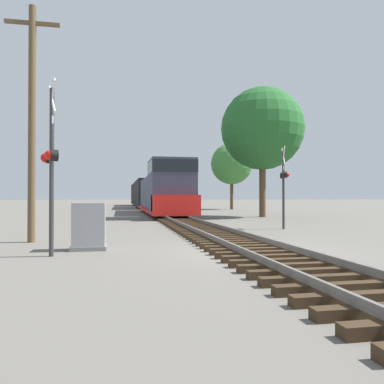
% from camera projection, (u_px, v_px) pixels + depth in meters
% --- Properties ---
extents(ground_plane, '(400.00, 400.00, 0.00)m').
position_uv_depth(ground_plane, '(252.00, 252.00, 10.48)').
color(ground_plane, '#666059').
extents(rail_track_bed, '(2.60, 160.00, 0.31)m').
position_uv_depth(rail_track_bed, '(252.00, 247.00, 10.48)').
color(rail_track_bed, '#382819').
rests_on(rail_track_bed, ground).
extents(freight_train, '(3.15, 51.21, 4.24)m').
position_uv_depth(freight_train, '(148.00, 194.00, 48.88)').
color(freight_train, '#33384C').
rests_on(freight_train, ground).
extents(crossing_signal_near, '(0.58, 1.00, 4.56)m').
position_uv_depth(crossing_signal_near, '(51.00, 160.00, 9.75)').
color(crossing_signal_near, '#333333').
rests_on(crossing_signal_near, ground).
extents(crossing_signal_far, '(0.54, 1.01, 3.96)m').
position_uv_depth(crossing_signal_far, '(284.00, 180.00, 18.04)').
color(crossing_signal_far, '#333333').
rests_on(crossing_signal_far, ground).
extents(relay_cabinet, '(1.02, 0.70, 1.38)m').
position_uv_depth(relay_cabinet, '(89.00, 227.00, 10.92)').
color(relay_cabinet, slate).
rests_on(relay_cabinet, ground).
extents(utility_pole, '(1.80, 0.25, 8.13)m').
position_uv_depth(utility_pole, '(32.00, 119.00, 12.81)').
color(utility_pole, brown).
rests_on(utility_pole, ground).
extents(tree_far_right, '(6.38, 6.38, 10.03)m').
position_uv_depth(tree_far_right, '(262.00, 129.00, 28.91)').
color(tree_far_right, brown).
rests_on(tree_far_right, ground).
extents(tree_mid_background, '(5.18, 5.18, 8.29)m').
position_uv_depth(tree_mid_background, '(232.00, 164.00, 46.62)').
color(tree_mid_background, brown).
rests_on(tree_mid_background, ground).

